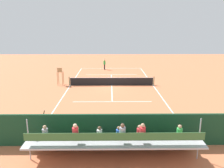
{
  "coord_description": "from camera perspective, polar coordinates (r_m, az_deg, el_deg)",
  "views": [
    {
      "loc": [
        0.22,
        26.21,
        7.02
      ],
      "look_at": [
        0.0,
        4.0,
        1.2
      ],
      "focal_mm": 35.99,
      "sensor_mm": 36.0,
      "label": 1
    }
  ],
  "objects": [
    {
      "name": "tennis_ball_near",
      "position": [
        33.98,
        -4.19,
        2.78
      ],
      "size": [
        0.07,
        0.07,
        0.07
      ],
      "primitive_type": "sphere",
      "color": "#CCDB33",
      "rests_on": "ground"
    },
    {
      "name": "tennis_ball_far",
      "position": [
        33.14,
        -4.96,
        2.45
      ],
      "size": [
        0.07,
        0.07,
        0.07
      ],
      "primitive_type": "sphere",
      "color": "#CCDB33",
      "rests_on": "ground"
    },
    {
      "name": "ground_plane",
      "position": [
        27.14,
        -0.08,
        -0.31
      ],
      "size": [
        60.0,
        60.0,
        0.0
      ],
      "primitive_type": "plane",
      "color": "#CC7047"
    },
    {
      "name": "tennis_player",
      "position": [
        36.7,
        -1.92,
        5.26
      ],
      "size": [
        0.46,
        0.56,
        1.93
      ],
      "color": "black",
      "rests_on": "ground"
    },
    {
      "name": "court_line_markings",
      "position": [
        27.17,
        -0.08,
        -0.29
      ],
      "size": [
        10.1,
        22.2,
        0.01
      ],
      "color": "white",
      "rests_on": "ground"
    },
    {
      "name": "tennis_racket",
      "position": [
        37.43,
        -2.9,
        3.87
      ],
      "size": [
        0.43,
        0.57,
        0.03
      ],
      "color": "black",
      "rests_on": "ground"
    },
    {
      "name": "courtside_bench",
      "position": [
        14.88,
        13.31,
        -11.48
      ],
      "size": [
        1.8,
        0.4,
        0.93
      ],
      "color": "#234C2D",
      "rests_on": "ground"
    },
    {
      "name": "equipment_bag",
      "position": [
        14.66,
        7.5,
        -13.27
      ],
      "size": [
        0.9,
        0.36,
        0.36
      ],
      "primitive_type": "cube",
      "color": "black",
      "rests_on": "ground"
    },
    {
      "name": "umpire_chair",
      "position": [
        27.7,
        -13.04,
        2.41
      ],
      "size": [
        0.67,
        0.67,
        2.14
      ],
      "color": "#A88456",
      "rests_on": "ground"
    },
    {
      "name": "line_judge",
      "position": [
        14.79,
        -16.96,
        -9.94
      ],
      "size": [
        0.4,
        0.55,
        1.93
      ],
      "color": "#232328",
      "rests_on": "ground"
    },
    {
      "name": "tennis_net",
      "position": [
        27.01,
        -0.08,
        0.72
      ],
      "size": [
        10.3,
        0.1,
        1.07
      ],
      "color": "black",
      "rests_on": "ground"
    },
    {
      "name": "bleacher_stand",
      "position": [
        12.41,
        0.42,
        -14.49
      ],
      "size": [
        9.06,
        2.4,
        2.48
      ],
      "color": "#B2B2B7",
      "rests_on": "ground"
    },
    {
      "name": "backdrop_wall",
      "position": [
        13.62,
        0.42,
        -11.55
      ],
      "size": [
        18.0,
        0.16,
        2.0
      ],
      "primitive_type": "cube",
      "color": "#194228",
      "rests_on": "ground"
    }
  ]
}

